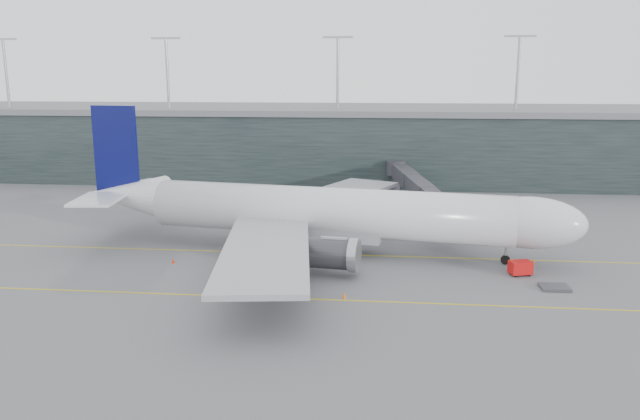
# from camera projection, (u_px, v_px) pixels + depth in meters

# --- Properties ---
(ground) EXTENTS (320.00, 320.00, 0.00)m
(ground) POSITION_uv_depth(u_px,v_px,m) (273.00, 244.00, 82.75)
(ground) COLOR #555559
(ground) RESTS_ON ground
(taxiline_a) EXTENTS (160.00, 0.25, 0.02)m
(taxiline_a) POSITION_uv_depth(u_px,v_px,m) (267.00, 253.00, 78.86)
(taxiline_a) COLOR gold
(taxiline_a) RESTS_ON ground
(taxiline_b) EXTENTS (160.00, 0.25, 0.02)m
(taxiline_b) POSITION_uv_depth(u_px,v_px,m) (238.00, 296.00, 63.31)
(taxiline_b) COLOR gold
(taxiline_b) RESTS_ON ground
(taxiline_lead_main) EXTENTS (0.25, 60.00, 0.02)m
(taxiline_lead_main) POSITION_uv_depth(u_px,v_px,m) (324.00, 212.00, 101.69)
(taxiline_lead_main) COLOR gold
(taxiline_lead_main) RESTS_ON ground
(terminal) EXTENTS (240.00, 36.00, 29.00)m
(terminal) POSITION_uv_depth(u_px,v_px,m) (318.00, 141.00, 137.48)
(terminal) COLOR black
(terminal) RESTS_ON ground
(main_aircraft) EXTENTS (64.21, 59.76, 18.03)m
(main_aircraft) POSITION_uv_depth(u_px,v_px,m) (325.00, 213.00, 78.40)
(main_aircraft) COLOR silver
(main_aircraft) RESTS_ON ground
(jet_bridge) EXTENTS (8.99, 44.23, 5.93)m
(jet_bridge) POSITION_uv_depth(u_px,v_px,m) (422.00, 186.00, 100.69)
(jet_bridge) COLOR #2F2E34
(jet_bridge) RESTS_ON ground
(gse_cart) EXTENTS (2.71, 2.11, 1.63)m
(gse_cart) POSITION_uv_depth(u_px,v_px,m) (520.00, 267.00, 69.83)
(gse_cart) COLOR red
(gse_cart) RESTS_ON ground
(baggage_dolly) EXTENTS (3.02, 2.45, 0.29)m
(baggage_dolly) POSITION_uv_depth(u_px,v_px,m) (554.00, 287.00, 65.57)
(baggage_dolly) COLOR #39393E
(baggage_dolly) RESTS_ON ground
(uld_a) EXTENTS (2.76, 2.49, 2.07)m
(uld_a) POSITION_uv_depth(u_px,v_px,m) (258.00, 217.00, 93.70)
(uld_a) COLOR #343338
(uld_a) RESTS_ON ground
(uld_b) EXTENTS (2.22, 1.92, 1.75)m
(uld_b) POSITION_uv_depth(u_px,v_px,m) (273.00, 219.00, 92.77)
(uld_b) COLOR #343338
(uld_b) RESTS_ON ground
(uld_c) EXTENTS (2.51, 2.15, 2.02)m
(uld_c) POSITION_uv_depth(u_px,v_px,m) (295.00, 219.00, 92.75)
(uld_c) COLOR #343338
(uld_c) RESTS_ON ground
(cone_nose) EXTENTS (0.43, 0.43, 0.68)m
(cone_nose) POSITION_uv_depth(u_px,v_px,m) (533.00, 261.00, 74.05)
(cone_nose) COLOR orange
(cone_nose) RESTS_ON ground
(cone_wing_stbd) EXTENTS (0.42, 0.42, 0.67)m
(cone_wing_stbd) POSITION_uv_depth(u_px,v_px,m) (344.00, 295.00, 62.75)
(cone_wing_stbd) COLOR orange
(cone_wing_stbd) RESTS_ON ground
(cone_wing_port) EXTENTS (0.40, 0.40, 0.64)m
(cone_wing_port) POSITION_uv_depth(u_px,v_px,m) (357.00, 227.00, 90.69)
(cone_wing_port) COLOR #DF540C
(cone_wing_port) RESTS_ON ground
(cone_tail) EXTENTS (0.42, 0.42, 0.66)m
(cone_tail) POSITION_uv_depth(u_px,v_px,m) (173.00, 261.00, 74.32)
(cone_tail) COLOR #F0350D
(cone_tail) RESTS_ON ground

